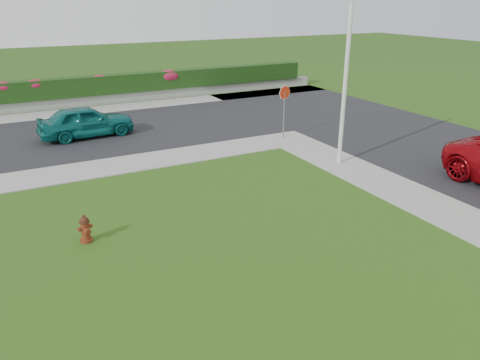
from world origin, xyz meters
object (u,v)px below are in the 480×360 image
utility_pole (345,88)px  sedan_teal (86,121)px  fire_hydrant (85,229)px  stop_sign (284,99)px

utility_pole → sedan_teal: bearing=133.8°
utility_pole → fire_hydrant: bearing=-169.3°
fire_hydrant → sedan_teal: size_ratio=0.18×
fire_hydrant → sedan_teal: bearing=63.9°
fire_hydrant → stop_sign: stop_sign is taller
fire_hydrant → sedan_teal: 10.33m
sedan_teal → utility_pole: utility_pole is taller
sedan_teal → utility_pole: 11.68m
utility_pole → stop_sign: bearing=89.6°
sedan_teal → stop_sign: bearing=-122.2°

